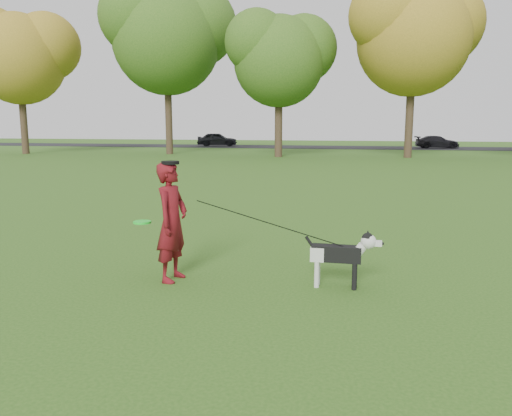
% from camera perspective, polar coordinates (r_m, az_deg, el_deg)
% --- Properties ---
extents(ground, '(120.00, 120.00, 0.00)m').
position_cam_1_polar(ground, '(6.49, -1.84, -8.59)').
color(ground, '#285116').
rests_on(ground, ground).
extents(road, '(120.00, 7.00, 0.02)m').
position_cam_1_polar(road, '(46.05, 10.69, 6.82)').
color(road, black).
rests_on(road, ground).
extents(man, '(0.43, 0.60, 1.55)m').
position_cam_1_polar(man, '(6.53, -9.59, -1.58)').
color(man, maroon).
rests_on(man, ground).
extents(dog, '(0.97, 0.19, 0.74)m').
position_cam_1_polar(dog, '(6.30, 9.84, -5.04)').
color(dog, black).
rests_on(dog, ground).
extents(car_left, '(3.98, 2.20, 1.28)m').
position_cam_1_polar(car_left, '(48.08, -4.45, 7.84)').
color(car_left, black).
rests_on(car_left, road).
extents(car_right, '(3.87, 2.05, 1.07)m').
position_cam_1_polar(car_right, '(46.38, 20.00, 7.11)').
color(car_right, black).
rests_on(car_right, road).
extents(man_held_items, '(2.79, 0.40, 1.07)m').
position_cam_1_polar(man_held_items, '(6.21, 1.96, -1.88)').
color(man_held_items, '#1DE52C').
rests_on(man_held_items, ground).
extents(tree_row, '(51.74, 8.86, 12.01)m').
position_cam_1_polar(tree_row, '(32.63, 7.56, 18.91)').
color(tree_row, '#38281C').
rests_on(tree_row, ground).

